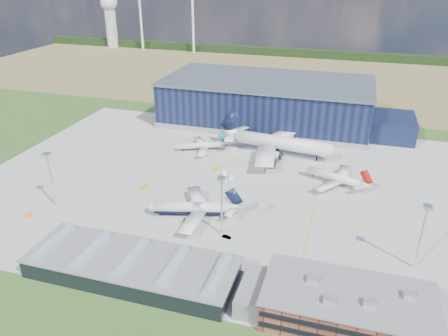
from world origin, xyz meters
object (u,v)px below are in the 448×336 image
at_px(gse_van_b, 343,176).
at_px(light_mast_east, 423,227).
at_px(gse_cart_a, 231,176).
at_px(airstair, 225,176).
at_px(light_mast_center, 222,197).
at_px(gse_tug_a, 28,215).
at_px(airliner_regional, 199,143).
at_px(hangar, 271,104).
at_px(car_a, 209,254).
at_px(gse_tug_c, 216,169).
at_px(airliner_widebody, 280,136).
at_px(ops_building, 348,307).
at_px(gse_tug_b, 144,187).
at_px(light_mast_west, 50,171).
at_px(car_b, 227,237).
at_px(airliner_navy, 191,202).
at_px(airliner_red, 334,173).

bearing_deg(gse_van_b, light_mast_east, -125.76).
xyz_separation_m(gse_cart_a, airstair, (-2.14, -1.80, 0.70)).
bearing_deg(light_mast_center, gse_tug_a, -172.01).
height_order(light_mast_center, airliner_regional, light_mast_center).
height_order(hangar, car_a, hangar).
bearing_deg(gse_tug_c, airstair, -55.08).
xyz_separation_m(light_mast_center, airstair, (-11.49, 42.77, -14.00)).
bearing_deg(gse_tug_c, airliner_widebody, 39.99).
xyz_separation_m(ops_building, light_mast_center, (-45.01, 30.00, 10.64)).
height_order(light_mast_center, gse_tug_b, light_mast_center).
relative_size(gse_van_b, car_a, 1.31).
height_order(light_mast_west, gse_tug_a, light_mast_west).
relative_size(gse_tug_a, car_b, 0.96).
xyz_separation_m(ops_building, airliner_navy, (-59.87, 38.48, 1.30)).
height_order(airliner_red, airliner_widebody, airliner_widebody).
height_order(hangar, gse_tug_c, hangar).
xyz_separation_m(hangar, gse_cart_a, (-2.16, -80.23, -10.89)).
xyz_separation_m(hangar, gse_tug_c, (-11.04, -74.49, -10.96)).
xyz_separation_m(airliner_widebody, gse_tug_b, (-49.61, -53.50, -9.44)).
bearing_deg(car_a, hangar, 3.48).
bearing_deg(gse_tug_a, airliner_regional, 29.44).
bearing_deg(ops_building, airliner_widebody, 109.59).
height_order(gse_tug_b, gse_van_b, gse_van_b).
bearing_deg(light_mast_west, light_mast_center, 0.00).
relative_size(airliner_regional, gse_tug_a, 8.83).
bearing_deg(airliner_navy, hangar, -108.77).
bearing_deg(light_mast_center, light_mast_east, 0.00).
bearing_deg(gse_tug_c, car_b, -75.36).
bearing_deg(gse_tug_b, gse_cart_a, 37.37).
bearing_deg(car_b, light_mast_east, -78.83).
distance_m(hangar, car_b, 127.62).
bearing_deg(hangar, car_a, -87.19).
xyz_separation_m(light_mast_east, airstair, (-76.49, 42.77, -14.00)).
relative_size(hangar, gse_tug_a, 46.29).
xyz_separation_m(airliner_regional, gse_tug_a, (-41.51, -80.55, -3.86)).
bearing_deg(ops_building, airliner_regional, 128.18).
height_order(gse_tug_a, gse_cart_a, gse_cart_a).
relative_size(light_mast_west, airstair, 5.16).
height_order(gse_tug_b, car_a, gse_tug_b).
distance_m(light_mast_east, gse_cart_a, 87.93).
distance_m(light_mast_east, car_a, 68.43).
distance_m(car_a, car_b, 12.01).
relative_size(hangar, airliner_navy, 3.88).
relative_size(hangar, ops_building, 3.15).
bearing_deg(hangar, light_mast_center, -86.70).
relative_size(airliner_widebody, car_a, 18.19).
bearing_deg(light_mast_center, airliner_red, 55.59).
bearing_deg(airliner_regional, gse_tug_b, 54.92).
relative_size(airliner_regional, airstair, 6.20).
distance_m(light_mast_center, airliner_widebody, 77.62).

